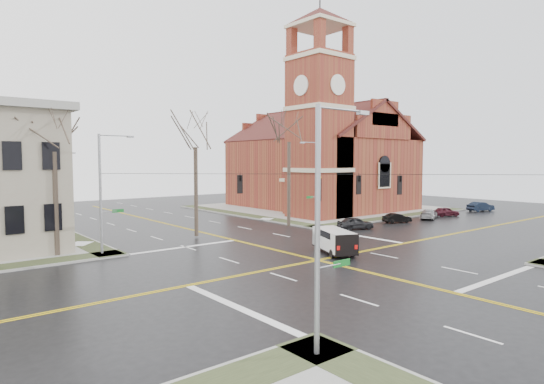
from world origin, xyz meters
TOP-DOWN VIEW (x-y plane):
  - ground at (0.00, 0.00)m, footprint 120.00×120.00m
  - sidewalks at (0.00, 0.00)m, footprint 80.00×80.00m
  - road_markings at (0.00, 0.00)m, footprint 100.00×100.00m
  - church at (24.76, 24.78)m, footprint 24.28×27.48m
  - signal_pole_ne at (11.32, 11.50)m, footprint 2.75×0.22m
  - signal_pole_nw at (-11.32, 11.50)m, footprint 2.75×0.22m
  - signal_pole_sw at (-11.32, -11.50)m, footprint 2.75×0.22m
  - span_wires at (0.00, 0.00)m, footprint 23.02×23.02m
  - traffic_signals at (-0.00, -0.67)m, footprint 8.21×8.26m
  - streetlight_north_a at (-10.65, 28.00)m, footprint 2.30×0.20m
  - streetlight_north_b at (-10.65, 48.00)m, footprint 2.30×0.20m
  - cargo_van at (2.81, 1.15)m, footprint 3.62×5.10m
  - parked_car_a at (13.44, 7.98)m, footprint 4.10×2.86m
  - parked_car_b at (20.94, 8.20)m, footprint 3.52×2.21m
  - parked_car_c at (26.99, 7.91)m, footprint 4.44×3.24m
  - parked_car_d at (30.95, 7.97)m, footprint 3.83×2.69m
  - parked_car_e at (40.11, 7.92)m, footprint 4.31×2.39m
  - tree_nw_far at (-14.27, 12.99)m, footprint 4.00×4.00m
  - tree_nw_near at (-1.99, 13.95)m, footprint 4.00×4.00m
  - tree_ne at (9.03, 13.50)m, footprint 4.00×4.00m

SIDE VIEW (x-z plane):
  - ground at x=0.00m, z-range 0.00..0.00m
  - road_markings at x=0.00m, z-range 0.00..0.01m
  - sidewalks at x=0.00m, z-range -0.01..0.16m
  - parked_car_b at x=20.94m, z-range 0.00..1.10m
  - parked_car_c at x=26.99m, z-range 0.00..1.20m
  - parked_car_d at x=30.95m, z-range 0.00..1.21m
  - parked_car_a at x=13.44m, z-range 0.00..1.30m
  - parked_car_e at x=40.11m, z-range 0.00..1.35m
  - cargo_van at x=2.81m, z-range 0.17..1.99m
  - streetlight_north_a at x=-10.65m, z-range 0.47..8.47m
  - streetlight_north_b at x=-10.65m, z-range 0.47..8.47m
  - signal_pole_ne at x=11.32m, z-range 0.45..9.45m
  - signal_pole_nw at x=-11.32m, z-range 0.45..9.45m
  - signal_pole_sw at x=-11.32m, z-range 0.45..9.45m
  - traffic_signals at x=0.00m, z-range 4.80..6.10m
  - span_wires at x=0.00m, z-range 6.18..6.22m
  - tree_nw_far at x=-14.27m, z-range 2.57..14.06m
  - church at x=24.76m, z-range -5.32..22.18m
  - tree_nw_near at x=-1.99m, z-range 2.75..15.11m
  - tree_ne at x=9.03m, z-range 2.99..16.47m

